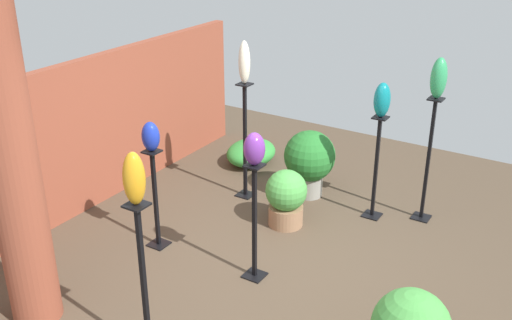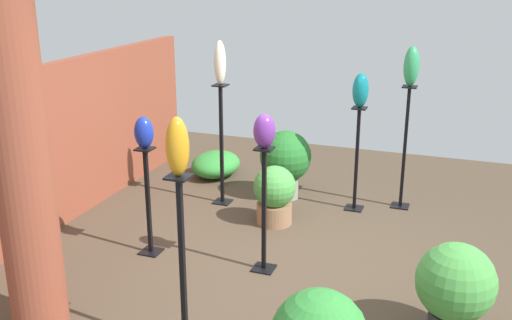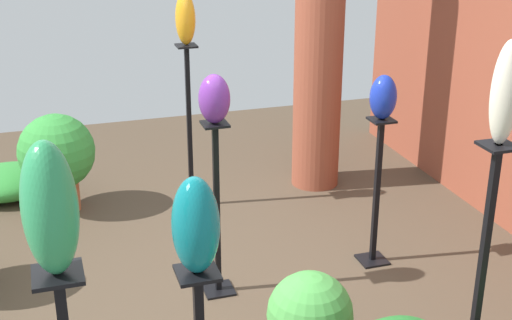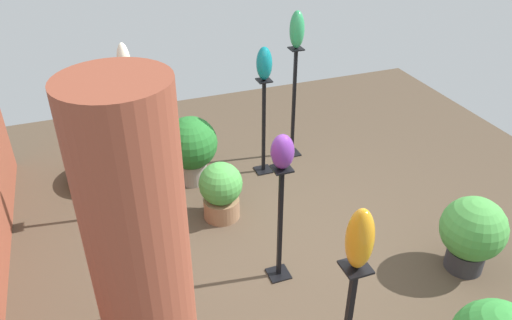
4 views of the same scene
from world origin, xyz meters
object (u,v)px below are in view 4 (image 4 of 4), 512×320
pedestal_violet (280,229)px  art_vase_jade (297,30)px  art_vase_amber (360,239)px  potted_plant_back_center (221,190)px  pedestal_jade (294,108)px  pedestal_cobalt (150,270)px  art_vase_cobalt (139,196)px  potted_plant_near_pillar (472,232)px  pedestal_teal (264,131)px  art_vase_teal (264,63)px  art_vase_violet (282,152)px  pedestal_ivory (138,161)px  potted_plant_walkway_edge (191,146)px  art_vase_ivory (125,68)px

pedestal_violet → art_vase_jade: bearing=-26.9°
art_vase_amber → potted_plant_back_center: 2.73m
pedestal_jade → pedestal_cobalt: size_ratio=1.33×
pedestal_cobalt → art_vase_cobalt: bearing=0.0°
potted_plant_back_center → potted_plant_near_pillar: bearing=-128.8°
pedestal_teal → pedestal_jade: pedestal_jade is taller
pedestal_teal → art_vase_teal: (0.00, 0.00, 0.85)m
art_vase_teal → pedestal_teal: bearing=0.0°
pedestal_teal → art_vase_violet: 1.99m
pedestal_cobalt → art_vase_amber: (-1.33, -1.05, 1.09)m
pedestal_violet → potted_plant_near_pillar: (-0.52, -1.71, -0.12)m
pedestal_violet → art_vase_violet: (0.00, 0.00, 0.80)m
pedestal_ivory → art_vase_amber: bearing=-162.3°
potted_plant_near_pillar → art_vase_jade: bearing=15.2°
art_vase_violet → pedestal_cobalt: bearing=92.8°
art_vase_teal → potted_plant_walkway_edge: art_vase_teal is taller
pedestal_cobalt → art_vase_jade: size_ratio=2.47×
pedestal_violet → art_vase_teal: (1.75, -0.52, 0.87)m
pedestal_ivory → potted_plant_back_center: bearing=-114.9°
pedestal_teal → pedestal_violet: size_ratio=1.02×
pedestal_ivory → art_vase_violet: art_vase_violet is taller
art_vase_teal → art_vase_ivory: (-0.35, 1.53, 0.27)m
pedestal_teal → art_vase_amber: bearing=168.4°
pedestal_violet → potted_plant_back_center: (1.04, 0.24, -0.20)m
pedestal_jade → art_vase_ivory: art_vase_ivory is taller
pedestal_ivory → art_vase_teal: size_ratio=3.74×
art_vase_violet → art_vase_teal: bearing=-16.4°
pedestal_ivory → art_vase_teal: bearing=-77.3°
art_vase_amber → art_vase_cobalt: art_vase_amber is taller
pedestal_teal → potted_plant_near_pillar: (-2.27, -1.19, -0.13)m
art_vase_jade → potted_plant_walkway_edge: art_vase_jade is taller
art_vase_teal → art_vase_violet: art_vase_teal is taller
art_vase_teal → art_vase_ivory: art_vase_ivory is taller
potted_plant_near_pillar → potted_plant_walkway_edge: potted_plant_walkway_edge is taller
pedestal_cobalt → potted_plant_near_pillar: pedestal_cobalt is taller
art_vase_cobalt → art_vase_jade: bearing=-46.8°
art_vase_teal → art_vase_jade: 0.62m
potted_plant_walkway_edge → pedestal_cobalt: bearing=156.8°
pedestal_teal → art_vase_teal: bearing=0.0°
pedestal_jade → art_vase_jade: bearing=-90.0°
pedestal_teal → potted_plant_walkway_edge: pedestal_teal is taller
art_vase_cobalt → potted_plant_back_center: (1.10, -0.93, -0.89)m
pedestal_jade → potted_plant_back_center: 1.62m
pedestal_cobalt → potted_plant_back_center: bearing=-40.3°
pedestal_ivory → potted_plant_walkway_edge: bearing=-56.8°
art_vase_jade → pedestal_cobalt: bearing=133.2°
potted_plant_back_center → art_vase_jade: bearing=-52.6°
pedestal_jade → art_vase_violet: (-2.00, 1.02, 0.68)m
pedestal_violet → potted_plant_walkway_edge: pedestal_violet is taller
art_vase_jade → potted_plant_near_pillar: size_ratio=0.57×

